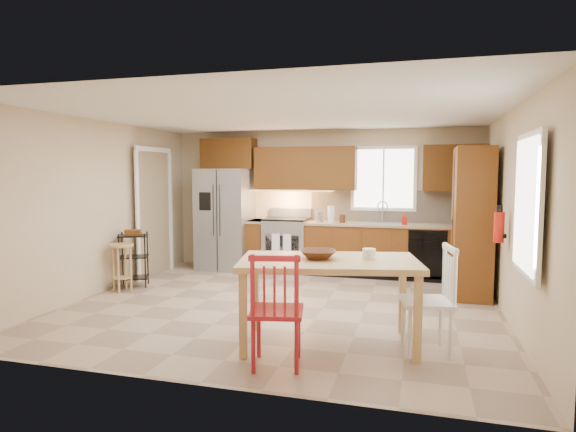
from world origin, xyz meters
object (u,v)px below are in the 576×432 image
(chair_red, at_px, (277,309))
(table_bowl, at_px, (318,259))
(table_jar, at_px, (369,256))
(refrigerator, at_px, (225,219))
(soap_bottle, at_px, (405,219))
(range_stove, at_px, (287,246))
(bar_stool, at_px, (122,267))
(fire_extinguisher, at_px, (499,227))
(utility_cart, at_px, (134,260))
(dining_table, at_px, (329,303))
(pantry, at_px, (472,222))
(chair_white, at_px, (427,300))

(chair_red, height_order, table_bowl, chair_red)
(table_bowl, relative_size, table_jar, 2.09)
(refrigerator, distance_m, soap_bottle, 3.18)
(range_stove, distance_m, bar_stool, 2.84)
(chair_red, height_order, table_jar, chair_red)
(fire_extinguisher, bearing_deg, refrigerator, 155.48)
(soap_bottle, relative_size, chair_red, 0.18)
(table_jar, distance_m, utility_cart, 4.10)
(fire_extinguisher, bearing_deg, dining_table, -141.16)
(fire_extinguisher, distance_m, chair_red, 3.03)
(soap_bottle, bearing_deg, bar_stool, -153.56)
(pantry, relative_size, utility_cart, 2.52)
(fire_extinguisher, distance_m, bar_stool, 5.18)
(chair_red, relative_size, chair_white, 1.00)
(range_stove, relative_size, fire_extinguisher, 2.56)
(fire_extinguisher, relative_size, table_bowl, 1.00)
(pantry, relative_size, bar_stool, 2.98)
(fire_extinguisher, bearing_deg, range_stove, 147.38)
(fire_extinguisher, relative_size, bar_stool, 0.51)
(table_jar, bearing_deg, fire_extinguisher, 43.54)
(pantry, xyz_separation_m, utility_cart, (-4.93, -0.78, -0.63))
(pantry, relative_size, fire_extinguisher, 5.83)
(dining_table, height_order, utility_cart, dining_table)
(chair_white, height_order, table_jar, chair_white)
(refrigerator, relative_size, table_jar, 10.63)
(bar_stool, bearing_deg, table_bowl, -5.85)
(soap_bottle, relative_size, fire_extinguisher, 0.53)
(fire_extinguisher, bearing_deg, utility_cart, 176.95)
(chair_white, bearing_deg, bar_stool, 60.91)
(table_bowl, distance_m, bar_stool, 3.57)
(dining_table, bearing_deg, pantry, 45.89)
(soap_bottle, bearing_deg, fire_extinguisher, -59.47)
(fire_extinguisher, bearing_deg, table_bowl, -142.84)
(table_bowl, xyz_separation_m, utility_cart, (-3.25, 1.70, -0.46))
(refrigerator, xyz_separation_m, fire_extinguisher, (4.33, -1.98, 0.19))
(dining_table, bearing_deg, fire_extinguisher, 27.15)
(refrigerator, relative_size, range_stove, 1.98)
(chair_white, bearing_deg, chair_red, 106.61)
(utility_cart, bearing_deg, refrigerator, 40.57)
(chair_red, bearing_deg, table_bowl, 58.08)
(refrigerator, distance_m, dining_table, 4.28)
(range_stove, relative_size, utility_cart, 1.10)
(chair_red, xyz_separation_m, chair_white, (1.30, 0.70, 0.00))
(soap_bottle, relative_size, utility_cart, 0.23)
(soap_bottle, relative_size, table_bowl, 0.53)
(fire_extinguisher, xyz_separation_m, bar_stool, (-5.13, -0.03, -0.75))
(range_stove, relative_size, soap_bottle, 4.82)
(pantry, distance_m, table_bowl, 3.00)
(bar_stool, bearing_deg, pantry, 29.81)
(bar_stool, relative_size, utility_cart, 0.85)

